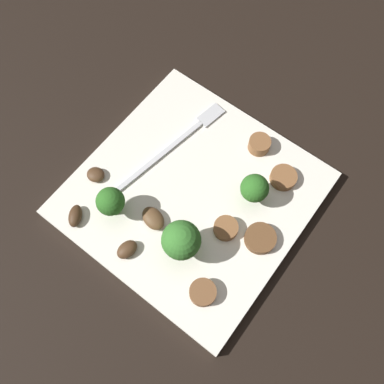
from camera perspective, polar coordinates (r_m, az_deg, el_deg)
name	(u,v)px	position (r m, az deg, el deg)	size (l,w,h in m)	color
ground_plane	(192,197)	(0.50, 0.00, -0.65)	(1.40, 1.40, 0.00)	black
plate	(192,194)	(0.49, 0.00, -0.33)	(0.26, 0.26, 0.01)	white
fork	(177,142)	(0.51, -2.09, 7.02)	(0.18, 0.04, 0.00)	silver
broccoli_floret_0	(111,202)	(0.45, -11.37, -1.36)	(0.03, 0.03, 0.05)	#347525
broccoli_floret_1	(181,240)	(0.43, -1.52, -6.81)	(0.04, 0.04, 0.06)	#408630
broccoli_floret_2	(254,189)	(0.46, 8.78, 0.47)	(0.03, 0.03, 0.05)	#347525
sausage_slice_0	(226,228)	(0.46, 4.78, -5.10)	(0.03, 0.03, 0.01)	brown
sausage_slice_1	(259,144)	(0.51, 9.45, 6.63)	(0.03, 0.03, 0.02)	brown
sausage_slice_2	(259,241)	(0.46, 9.35, -6.78)	(0.04, 0.04, 0.01)	brown
sausage_slice_3	(283,177)	(0.50, 12.73, 2.01)	(0.03, 0.03, 0.01)	brown
sausage_slice_4	(203,292)	(0.45, 1.53, -13.93)	(0.03, 0.03, 0.01)	brown
mushroom_0	(96,175)	(0.50, -13.40, 2.40)	(0.02, 0.02, 0.01)	#4C331E
mushroom_1	(127,249)	(0.46, -9.12, -7.99)	(0.03, 0.02, 0.01)	#4C331E
mushroom_2	(75,216)	(0.48, -16.10, -3.25)	(0.03, 0.01, 0.01)	#422B19
mushroom_3	(153,218)	(0.47, -5.48, -3.71)	(0.03, 0.02, 0.01)	brown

